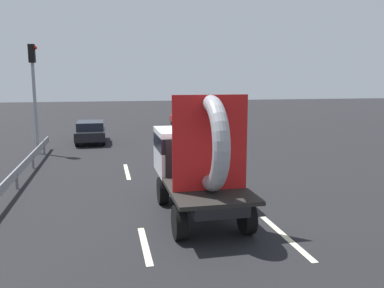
% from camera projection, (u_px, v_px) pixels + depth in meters
% --- Properties ---
extents(ground_plane, '(120.00, 120.00, 0.00)m').
position_uv_depth(ground_plane, '(197.00, 210.00, 11.78)').
color(ground_plane, black).
extents(flatbed_truck, '(2.02, 4.63, 3.44)m').
position_uv_depth(flatbed_truck, '(196.00, 157.00, 11.47)').
color(flatbed_truck, black).
rests_on(flatbed_truck, ground_plane).
extents(distant_sedan, '(1.70, 3.98, 1.30)m').
position_uv_depth(distant_sedan, '(91.00, 131.00, 24.09)').
color(distant_sedan, black).
rests_on(distant_sedan, ground_plane).
extents(traffic_light, '(0.42, 0.36, 5.52)m').
position_uv_depth(traffic_light, '(34.00, 83.00, 20.10)').
color(traffic_light, gray).
rests_on(traffic_light, ground_plane).
extents(guardrail, '(0.10, 13.28, 0.71)m').
position_uv_depth(guardrail, '(25.00, 164.00, 15.56)').
color(guardrail, gray).
rests_on(guardrail, ground_plane).
extents(lane_dash_left_near, '(0.16, 2.19, 0.01)m').
position_uv_depth(lane_dash_left_near, '(145.00, 245.00, 9.26)').
color(lane_dash_left_near, beige).
rests_on(lane_dash_left_near, ground_plane).
extents(lane_dash_left_far, '(0.16, 2.84, 0.01)m').
position_uv_depth(lane_dash_left_far, '(127.00, 171.00, 16.64)').
color(lane_dash_left_far, beige).
rests_on(lane_dash_left_far, ground_plane).
extents(lane_dash_right_near, '(0.16, 2.89, 0.01)m').
position_uv_depth(lane_dash_right_near, '(285.00, 236.00, 9.76)').
color(lane_dash_right_near, beige).
rests_on(lane_dash_right_near, ground_plane).
extents(lane_dash_right_far, '(0.16, 2.18, 0.01)m').
position_uv_depth(lane_dash_right_far, '(203.00, 165.00, 17.84)').
color(lane_dash_right_far, beige).
rests_on(lane_dash_right_far, ground_plane).
extents(oncoming_car, '(1.62, 3.78, 1.23)m').
position_uv_depth(oncoming_car, '(183.00, 118.00, 32.60)').
color(oncoming_car, black).
rests_on(oncoming_car, ground_plane).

